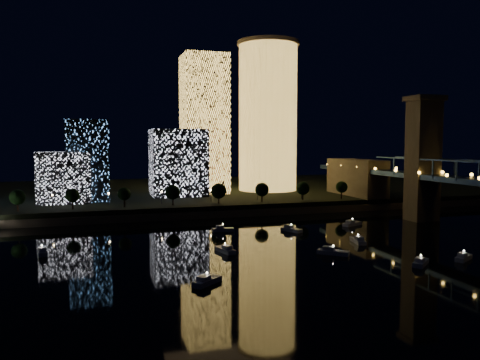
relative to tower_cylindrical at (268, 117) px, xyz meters
name	(u,v)px	position (x,y,z in m)	size (l,w,h in m)	color
ground	(339,262)	(-30.84, -136.84, -45.83)	(520.00, 520.00, 0.00)	black
far_bank	(205,192)	(-30.84, 23.16, -43.33)	(420.00, 160.00, 5.00)	black
seawall	(245,212)	(-30.84, -54.84, -44.33)	(420.00, 6.00, 3.00)	#6B5E4C
tower_cylindrical	(268,117)	(0.00, 0.00, 0.00)	(34.00, 34.00, 81.40)	#FFC151
tower_rectangular	(204,124)	(-36.62, -2.71, -4.86)	(22.61, 22.61, 71.93)	#FFC151
midrise_blocks	(91,166)	(-93.78, -16.19, -25.24)	(120.72, 34.24, 36.63)	white
motorboats	(297,244)	(-33.95, -116.58, -45.01)	(114.39, 64.37, 2.78)	silver
esplanade_trees	(180,192)	(-58.01, -48.84, -35.36)	(165.57, 6.77, 8.89)	black
street_lamps	(161,195)	(-64.84, -42.84, -36.81)	(132.70, 0.70, 5.65)	black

